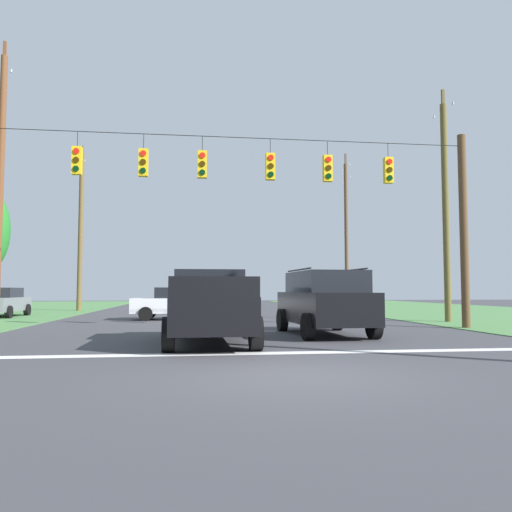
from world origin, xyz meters
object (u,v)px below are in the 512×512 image
utility_pole_far_right (346,231)px  utility_pole_far_left (81,230)px  utility_pole_mid_right (446,208)px  distant_car_crossing_white (178,303)px  overhead_signal_span (233,210)px  utility_pole_mid_left (0,183)px  distant_car_oncoming (0,302)px  pickup_truck (209,306)px  suv_black (324,301)px

utility_pole_far_right → utility_pole_far_left: size_ratio=1.01×
utility_pole_mid_right → distant_car_crossing_white: bearing=163.6°
overhead_signal_span → utility_pole_mid_right: utility_pole_mid_right is taller
overhead_signal_span → utility_pole_mid_left: (-9.05, 3.66, 1.47)m
distant_car_oncoming → pickup_truck: bearing=-53.9°
utility_pole_far_right → pickup_truck: bearing=-116.1°
suv_black → distant_car_crossing_white: size_ratio=1.12×
pickup_truck → utility_pole_far_right: 24.78m
pickup_truck → utility_pole_mid_left: (-8.09, 7.56, 4.69)m
utility_pole_mid_right → utility_pole_far_right: bearing=89.9°
suv_black → utility_pole_far_left: bearing=120.3°
distant_car_oncoming → utility_pole_far_right: bearing=20.7°
distant_car_crossing_white → utility_pole_far_right: bearing=43.2°
distant_car_oncoming → utility_pole_far_left: (2.28, 7.74, 4.68)m
overhead_signal_span → pickup_truck: bearing=-103.8°
suv_black → utility_pole_far_left: (-11.57, 19.77, 4.41)m
utility_pole_far_right → utility_pole_mid_right: bearing=-90.1°
distant_car_oncoming → utility_pole_mid_left: size_ratio=0.37×
pickup_truck → utility_pole_mid_right: (10.66, 7.34, 4.06)m
utility_pole_mid_right → utility_pole_mid_left: 18.77m
pickup_truck → utility_pole_mid_right: utility_pole_mid_right is taller
overhead_signal_span → pickup_truck: (-0.95, -3.90, -3.23)m
utility_pole_mid_right → utility_pole_mid_left: (-18.76, 0.22, 0.63)m
overhead_signal_span → utility_pole_far_right: utility_pole_far_right is taller
distant_car_crossing_white → distant_car_oncoming: (-9.10, 3.18, 0.00)m
pickup_truck → suv_black: 4.16m
utility_pole_far_left → overhead_signal_span: bearing=-63.6°
overhead_signal_span → utility_pole_far_right: bearing=61.5°
utility_pole_mid_right → utility_pole_far_left: utility_pole_far_left is taller
overhead_signal_span → utility_pole_far_left: bearing=116.4°
utility_pole_mid_right → pickup_truck: bearing=-145.5°
utility_pole_far_right → utility_pole_mid_left: size_ratio=0.99×
suv_black → utility_pole_mid_right: utility_pole_mid_right is taller
utility_pole_mid_left → utility_pole_far_left: 14.15m
pickup_truck → utility_pole_mid_left: bearing=136.9°
utility_pole_far_right → utility_pole_far_left: utility_pole_far_right is taller
overhead_signal_span → utility_pole_mid_left: size_ratio=1.52×
utility_pole_mid_left → utility_pole_far_left: utility_pole_mid_left is taller
distant_car_oncoming → utility_pole_mid_right: (20.84, -6.64, 4.24)m
distant_car_crossing_white → utility_pole_mid_left: (-7.02, -3.23, 4.87)m
distant_car_oncoming → utility_pole_mid_right: size_ratio=0.41×
overhead_signal_span → distant_car_crossing_white: bearing=106.4°
suv_black → distant_car_crossing_white: bearing=118.2°
overhead_signal_span → distant_car_crossing_white: size_ratio=4.05×
distant_car_crossing_white → distant_car_oncoming: size_ratio=1.01×
suv_black → distant_car_oncoming: bearing=139.0°
distant_car_crossing_white → utility_pole_mid_left: utility_pole_mid_left is taller
pickup_truck → suv_black: size_ratio=1.11×
suv_black → utility_pole_far_right: utility_pole_far_right is taller
utility_pole_mid_left → utility_pole_far_left: size_ratio=1.03×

